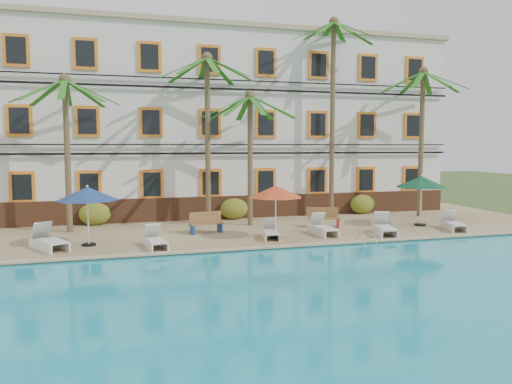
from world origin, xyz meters
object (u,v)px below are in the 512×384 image
object	(u,v)px
umbrella_blue	(87,194)
bench_left	(206,222)
lounger_d	(323,228)
pool_ladder	(366,242)
bench_right	(324,217)
lounger_f	(454,224)
palm_c	(250,137)
palm_a	(66,129)
lounger_c	(271,232)
lounger_b	(155,240)
lounger_a	(49,241)
palm_e	(422,121)
lounger_e	(384,228)
palm_b	(208,115)
umbrella_green	(422,182)
umbrella_red	(276,192)
palm_d	(333,94)

from	to	relation	value
umbrella_blue	bench_left	xyz separation A→B (m)	(4.84, 1.51, -1.53)
lounger_d	pool_ladder	size ratio (longest dim) A/B	2.59
pool_ladder	bench_right	bearing A→B (deg)	90.87
lounger_f	palm_c	bearing A→B (deg)	155.58
palm_a	lounger_c	size ratio (longest dim) A/B	3.86
lounger_b	lounger_d	xyz separation A→B (m)	(7.20, 0.77, 0.02)
palm_c	lounger_a	xyz separation A→B (m)	(-8.72, -3.35, -3.94)
umbrella_blue	bench_left	world-z (taller)	umbrella_blue
lounger_c	umbrella_blue	bearing A→B (deg)	176.17
palm_c	palm_e	distance (m)	9.79
lounger_e	bench_right	distance (m)	3.10
umbrella_blue	pool_ladder	size ratio (longest dim) A/B	3.15
palm_c	pool_ladder	world-z (taller)	palm_c
palm_b	lounger_f	size ratio (longest dim) A/B	4.23
umbrella_green	lounger_f	distance (m)	2.46
umbrella_blue	umbrella_green	distance (m)	15.18
palm_c	umbrella_blue	xyz separation A→B (m)	(-7.32, -3.04, -2.26)
lounger_e	bench_right	bearing A→B (deg)	122.29
umbrella_red	pool_ladder	size ratio (longest dim) A/B	3.06
umbrella_blue	bench_right	size ratio (longest dim) A/B	1.49
lounger_a	palm_c	bearing A→B (deg)	21.05
lounger_c	lounger_f	bearing A→B (deg)	-2.47
lounger_e	bench_left	bearing A→B (deg)	160.60
lounger_a	bench_left	xyz separation A→B (m)	(6.24, 1.82, 0.15)
bench_right	bench_left	bearing A→B (deg)	-179.65
umbrella_green	lounger_b	size ratio (longest dim) A/B	1.32
palm_c	lounger_d	xyz separation A→B (m)	(2.31, -3.37, -3.96)
umbrella_red	lounger_b	size ratio (longest dim) A/B	1.22
palm_d	lounger_b	world-z (taller)	palm_d
palm_a	lounger_f	bearing A→B (deg)	-14.37
pool_ladder	lounger_d	bearing A→B (deg)	114.26
palm_d	lounger_d	world-z (taller)	palm_d
umbrella_red	lounger_b	world-z (taller)	umbrella_red
palm_d	lounger_d	distance (m)	8.32
bench_right	pool_ladder	world-z (taller)	bench_right
palm_b	palm_e	distance (m)	11.63
palm_b	palm_c	xyz separation A→B (m)	(1.89, -0.85, -1.07)
lounger_d	pool_ladder	world-z (taller)	lounger_d
umbrella_blue	lounger_b	bearing A→B (deg)	-24.41
lounger_c	palm_d	bearing A→B (deg)	44.48
palm_a	bench_right	xyz separation A→B (m)	(11.45, -1.91, -4.09)
lounger_c	bench_right	xyz separation A→B (m)	(3.30, 2.02, 0.21)
umbrella_red	umbrella_green	xyz separation A→B (m)	(7.75, 1.16, 0.17)
lounger_b	lounger_f	xyz separation A→B (m)	(13.48, 0.24, 0.01)
lounger_a	lounger_d	size ratio (longest dim) A/B	1.13
lounger_f	bench_left	bearing A→B (deg)	167.94
palm_b	umbrella_red	world-z (taller)	palm_b
palm_b	umbrella_green	distance (m)	10.77
umbrella_blue	bench_left	size ratio (longest dim) A/B	1.50
bench_left	lounger_f	bearing A→B (deg)	-12.06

